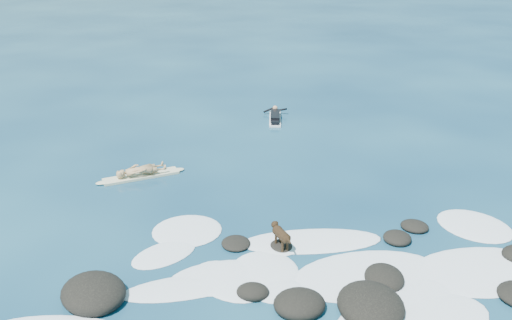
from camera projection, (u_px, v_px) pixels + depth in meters
name	position (u px, v px, depth m)	size (l,w,h in m)	color
ground	(266.00, 253.00, 14.67)	(160.00, 160.00, 0.00)	#0A2642
reef_rocks	(285.00, 305.00, 12.44)	(12.36, 6.39, 0.61)	black
breaking_foam	(337.00, 273.00, 13.80)	(13.96, 7.51, 0.12)	white
standing_surfer_rig	(140.00, 159.00, 18.93)	(3.04, 0.71, 1.73)	beige
paddling_surfer_rig	(275.00, 117.00, 24.99)	(1.48, 2.37, 0.42)	white
dog	(281.00, 234.00, 14.69)	(0.31, 1.06, 0.67)	black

